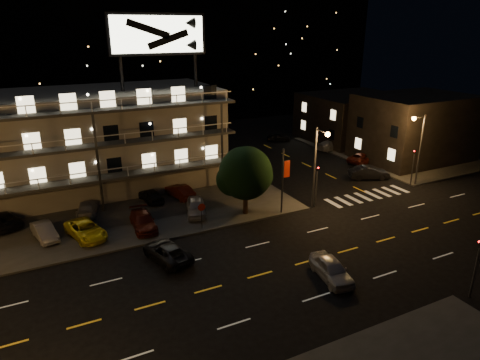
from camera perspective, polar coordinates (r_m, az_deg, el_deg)
name	(u,v)px	position (r m, az deg, el deg)	size (l,w,h in m)	color
ground	(284,268)	(32.20, 5.85, -11.62)	(140.00, 140.00, 0.00)	black
curb_nw	(56,205)	(46.11, -23.37, -3.11)	(44.00, 24.00, 0.15)	#333330
curb_ne	(388,151)	(64.52, 19.09, 3.69)	(16.00, 24.00, 0.15)	#333330
motel	(86,140)	(48.52, -19.81, 5.01)	(28.00, 13.80, 18.10)	gray
side_bldg_front	(414,128)	(60.93, 22.17, 6.48)	(14.06, 10.00, 8.50)	black
side_bldg_back	(352,117)	(69.37, 14.73, 8.11)	(14.06, 12.00, 7.00)	black
hill_backdrop	(70,55)	(92.39, -21.68, 15.20)	(120.00, 25.00, 24.00)	black
streetlight_nc	(317,160)	(40.66, 10.29, 2.62)	(0.44, 1.92, 8.00)	#2D2D30
streetlight_ne	(419,143)	(50.07, 22.73, 4.62)	(1.92, 0.44, 8.00)	#2D2D30
signal_nw	(317,181)	(42.12, 10.19, -0.20)	(0.20, 0.27, 4.60)	#2D2D30
signal_sw	(477,263)	(31.50, 29.03, -9.62)	(0.20, 0.27, 4.60)	#2D2D30
signal_ne	(413,163)	(50.71, 22.10, 2.06)	(0.27, 0.20, 4.60)	#2D2D30
banner_north	(283,180)	(39.64, 5.79, 0.06)	(0.83, 0.16, 6.40)	#2D2D30
stop_sign	(202,212)	(36.99, -5.14, -4.25)	(0.91, 0.11, 2.61)	#2D2D30
tree	(245,175)	(39.03, 0.68, 0.72)	(5.13, 4.94, 6.46)	black
lot_car_1	(44,231)	(39.06, -24.63, -6.24)	(1.35, 3.87, 1.27)	#9A9A9F
lot_car_2	(86,230)	(37.96, -19.87, -6.28)	(2.19, 4.74, 1.32)	yellow
lot_car_3	(143,221)	(38.22, -12.79, -5.36)	(1.86, 4.56, 1.32)	#53170B
lot_car_4	(196,207)	(40.21, -5.91, -3.57)	(1.70, 4.22, 1.44)	#9A9A9F
lot_car_6	(1,220)	(42.99, -29.24, -4.64)	(2.17, 4.71, 1.31)	black
lot_car_7	(88,208)	(42.48, -19.66, -3.53)	(1.71, 4.21, 1.22)	#9A9A9F
lot_car_8	(151,195)	(43.80, -11.81, -2.00)	(1.53, 3.81, 1.30)	black
lot_car_9	(180,191)	(44.27, -8.01, -1.50)	(1.41, 4.05, 1.34)	#53170B
side_car_0	(369,173)	(51.79, 16.80, 0.93)	(1.61, 4.61, 1.52)	black
side_car_1	(363,158)	(57.84, 16.12, 2.84)	(2.22, 4.82, 1.34)	#53170B
side_car_2	(330,145)	(63.03, 11.94, 4.56)	(1.88, 4.62, 1.34)	#9A9A9F
side_car_3	(278,137)	(66.72, 5.15, 5.69)	(1.45, 3.61, 1.23)	black
road_car_east	(331,269)	(31.18, 12.09, -11.55)	(1.74, 4.32, 1.47)	#9A9A9F
road_car_west	(167,252)	(33.25, -9.72, -9.41)	(2.21, 4.78, 1.33)	black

